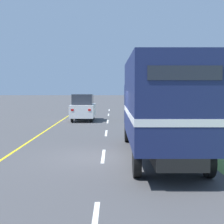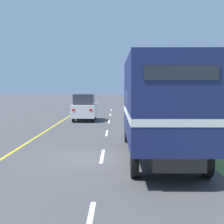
{
  "view_description": "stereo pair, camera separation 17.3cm",
  "coord_description": "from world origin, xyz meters",
  "px_view_note": "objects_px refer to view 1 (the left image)",
  "views": [
    {
      "loc": [
        0.33,
        -12.79,
        2.64
      ],
      "look_at": [
        0.3,
        7.09,
        1.2
      ],
      "focal_mm": 55.0,
      "sensor_mm": 36.0,
      "label": 1
    },
    {
      "loc": [
        0.51,
        -12.78,
        2.64
      ],
      "look_at": [
        0.3,
        7.09,
        1.2
      ],
      "focal_mm": 55.0,
      "sensor_mm": 36.0,
      "label": 2
    }
  ],
  "objects_px": {
    "horse_trailer_truck": "(161,104)",
    "roadside_tree_mid": "(210,80)",
    "lead_car_white": "(84,108)",
    "highway_sign": "(210,106)",
    "delineator_post": "(204,139)",
    "roadside_tree_far": "(198,79)"
  },
  "relations": [
    {
      "from": "roadside_tree_far",
      "to": "delineator_post",
      "type": "distance_m",
      "value": 25.67
    },
    {
      "from": "roadside_tree_far",
      "to": "highway_sign",
      "type": "bearing_deg",
      "value": -102.07
    },
    {
      "from": "roadside_tree_mid",
      "to": "delineator_post",
      "type": "bearing_deg",
      "value": -106.37
    },
    {
      "from": "lead_car_white",
      "to": "highway_sign",
      "type": "height_order",
      "value": "highway_sign"
    },
    {
      "from": "lead_car_white",
      "to": "roadside_tree_mid",
      "type": "xyz_separation_m",
      "value": [
        11.24,
        4.69,
        2.26
      ]
    },
    {
      "from": "horse_trailer_truck",
      "to": "delineator_post",
      "type": "xyz_separation_m",
      "value": [
        2.0,
        1.5,
        -1.51
      ]
    },
    {
      "from": "roadside_tree_far",
      "to": "delineator_post",
      "type": "relative_size",
      "value": 6.15
    },
    {
      "from": "roadside_tree_far",
      "to": "delineator_post",
      "type": "xyz_separation_m",
      "value": [
        -5.88,
        -24.8,
        -3.06
      ]
    },
    {
      "from": "lead_car_white",
      "to": "roadside_tree_mid",
      "type": "bearing_deg",
      "value": 22.67
    },
    {
      "from": "highway_sign",
      "to": "roadside_tree_far",
      "type": "xyz_separation_m",
      "value": [
        4.24,
        19.84,
        1.96
      ]
    },
    {
      "from": "highway_sign",
      "to": "roadside_tree_mid",
      "type": "xyz_separation_m",
      "value": [
        3.55,
        12.67,
        1.69
      ]
    },
    {
      "from": "horse_trailer_truck",
      "to": "delineator_post",
      "type": "relative_size",
      "value": 9.24
    },
    {
      "from": "horse_trailer_truck",
      "to": "roadside_tree_far",
      "type": "height_order",
      "value": "roadside_tree_far"
    },
    {
      "from": "roadside_tree_mid",
      "to": "highway_sign",
      "type": "bearing_deg",
      "value": -105.64
    },
    {
      "from": "highway_sign",
      "to": "delineator_post",
      "type": "relative_size",
      "value": 2.68
    },
    {
      "from": "horse_trailer_truck",
      "to": "roadside_tree_mid",
      "type": "relative_size",
      "value": 1.82
    },
    {
      "from": "highway_sign",
      "to": "roadside_tree_far",
      "type": "bearing_deg",
      "value": 77.93
    },
    {
      "from": "lead_car_white",
      "to": "roadside_tree_far",
      "type": "relative_size",
      "value": 0.67
    },
    {
      "from": "highway_sign",
      "to": "delineator_post",
      "type": "bearing_deg",
      "value": -108.21
    },
    {
      "from": "horse_trailer_truck",
      "to": "lead_car_white",
      "type": "bearing_deg",
      "value": 105.71
    },
    {
      "from": "roadside_tree_mid",
      "to": "delineator_post",
      "type": "distance_m",
      "value": 18.59
    },
    {
      "from": "horse_trailer_truck",
      "to": "delineator_post",
      "type": "height_order",
      "value": "horse_trailer_truck"
    }
  ]
}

